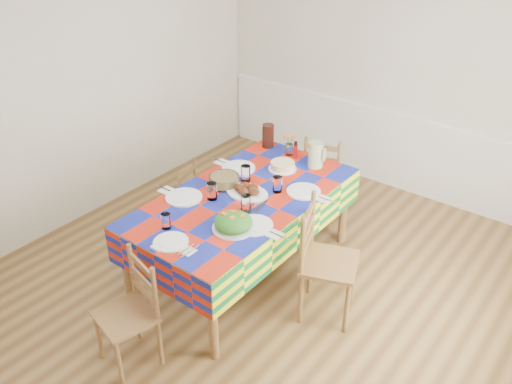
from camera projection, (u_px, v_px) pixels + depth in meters
room at (256, 154)px, 4.25m from camera, size 4.58×5.08×2.78m
wainscot at (385, 146)px, 6.38m from camera, size 4.41×0.06×0.92m
dining_table at (244, 205)px, 4.77m from camera, size 1.15×2.13×0.83m
setting_near_head at (170, 234)px, 4.16m from camera, size 0.44×0.29×0.13m
setting_left_near at (193, 195)px, 4.66m from camera, size 0.59×0.35×0.15m
setting_left_far at (240, 170)px, 5.06m from camera, size 0.58×0.34×0.15m
setting_right_near at (252, 217)px, 4.36m from camera, size 0.58×0.33×0.15m
setting_right_far at (295, 189)px, 4.75m from camera, size 0.57×0.33×0.15m
meat_platter at (247, 191)px, 4.73m from camera, size 0.41×0.29×0.08m
salad_platter at (233, 223)px, 4.25m from camera, size 0.34×0.34×0.14m
pasta_bowl at (224, 180)px, 4.86m from camera, size 0.27×0.27×0.10m
cake at (283, 166)px, 5.13m from camera, size 0.27×0.27×0.07m
serving_utensils at (253, 209)px, 4.52m from camera, size 0.17×0.38×0.01m
flower_vase at (289, 146)px, 5.36m from camera, size 0.14×0.12×0.23m
hot_sauce at (295, 150)px, 5.31m from camera, size 0.04×0.04×0.17m
green_pitcher at (316, 155)px, 5.13m from camera, size 0.15×0.15×0.25m
tea_pitcher at (268, 136)px, 5.51m from camera, size 0.12×0.12×0.24m
name_card at (156, 249)px, 4.03m from camera, size 0.09×0.03×0.02m
chair_near at (131, 314)px, 3.98m from camera, size 0.49×0.47×0.92m
chair_far at (324, 175)px, 5.82m from camera, size 0.51×0.50×0.93m
chair_left at (178, 203)px, 5.38m from camera, size 0.46×0.47×0.86m
chair_right at (324, 262)px, 4.41m from camera, size 0.58×0.59×1.05m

